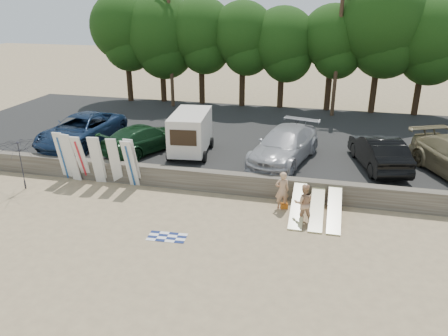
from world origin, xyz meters
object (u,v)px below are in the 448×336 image
at_px(car_0, 81,130).
at_px(car_1, 144,138).
at_px(box_trailer, 190,131).
at_px(beach_umbrella, 20,165).
at_px(car_3, 379,152).
at_px(beachgoer_a, 282,190).
at_px(car_2, 284,145).
at_px(cooler, 302,202).
at_px(beachgoer_b, 304,203).

height_order(car_0, car_1, car_0).
distance_m(box_trailer, beach_umbrella, 8.46).
bearing_deg(car_3, beachgoer_a, 30.79).
bearing_deg(beachgoer_a, box_trailer, -55.99).
distance_m(car_1, beach_umbrella, 6.37).
relative_size(box_trailer, car_3, 0.76).
distance_m(car_0, beach_umbrella, 5.00).
xyz_separation_m(car_2, beachgoer_a, (0.38, -4.04, -0.69)).
xyz_separation_m(box_trailer, car_2, (5.00, 0.10, -0.43)).
bearing_deg(cooler, car_3, 40.79).
distance_m(box_trailer, cooler, 7.38).
xyz_separation_m(car_2, cooler, (1.25, -3.58, -1.38)).
xyz_separation_m(beachgoer_a, beachgoer_b, (0.99, -0.98, -0.03)).
height_order(car_2, beachgoer_b, car_2).
bearing_deg(cooler, beachgoer_b, -92.50).
height_order(car_3, beachgoer_a, car_3).
bearing_deg(car_1, cooler, -176.26).
relative_size(box_trailer, cooler, 9.86).
height_order(beachgoer_b, beach_umbrella, beach_umbrella).
bearing_deg(box_trailer, car_3, -4.50).
height_order(car_2, beach_umbrella, beach_umbrella).
xyz_separation_m(car_0, beach_umbrella, (-0.30, -4.98, -0.29)).
bearing_deg(box_trailer, beachgoer_a, -42.45).
relative_size(beachgoer_a, cooler, 4.49).
xyz_separation_m(car_3, cooler, (-3.39, -3.78, -1.35)).
xyz_separation_m(box_trailer, cooler, (6.25, -3.48, -1.81)).
relative_size(beachgoer_b, beach_umbrella, 0.59).
bearing_deg(car_3, car_1, -12.05).
distance_m(beachgoer_a, beachgoer_b, 1.40).
xyz_separation_m(box_trailer, beachgoer_b, (6.37, -4.92, -1.14)).
bearing_deg(beachgoer_b, beachgoer_a, -54.77).
distance_m(beachgoer_a, cooler, 1.20).
height_order(car_0, beachgoer_a, car_0).
bearing_deg(beach_umbrella, car_1, 48.06).
bearing_deg(beachgoer_a, car_1, -45.24).
height_order(car_1, car_3, car_3).
distance_m(car_3, beach_umbrella, 17.30).
height_order(car_0, cooler, car_0).
distance_m(car_0, beachgoer_a, 12.65).
relative_size(car_0, car_1, 1.20).
distance_m(cooler, beach_umbrella, 13.24).
bearing_deg(car_3, cooler, 34.09).
bearing_deg(beachgoer_a, car_0, -38.50).
bearing_deg(beachgoer_b, car_2, -84.73).
bearing_deg(box_trailer, beachgoer_b, -43.93).
relative_size(box_trailer, beachgoer_a, 2.19).
bearing_deg(car_0, box_trailer, 4.54).
xyz_separation_m(car_0, car_3, (16.22, 0.18, -0.04)).
bearing_deg(box_trailer, car_1, 176.61).
height_order(cooler, beach_umbrella, beach_umbrella).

